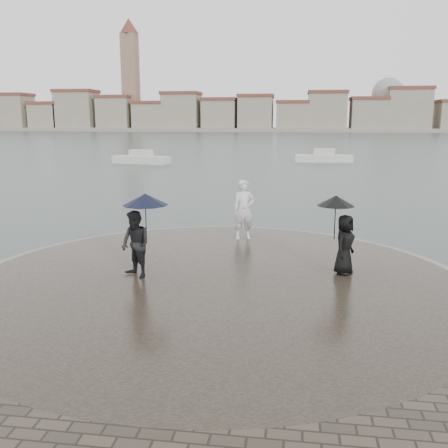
# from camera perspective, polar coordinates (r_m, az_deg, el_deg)

# --- Properties ---
(ground) EXTENTS (400.00, 400.00, 0.00)m
(ground) POSITION_cam_1_polar(r_m,az_deg,el_deg) (9.03, -4.55, -15.41)
(ground) COLOR #2B3835
(ground) RESTS_ON ground
(kerb_ring) EXTENTS (12.50, 12.50, 0.32)m
(kerb_ring) POSITION_cam_1_polar(r_m,az_deg,el_deg) (12.13, -0.89, -7.24)
(kerb_ring) COLOR gray
(kerb_ring) RESTS_ON ground
(quay_tip) EXTENTS (11.90, 11.90, 0.36)m
(quay_tip) POSITION_cam_1_polar(r_m,az_deg,el_deg) (12.12, -0.89, -7.14)
(quay_tip) COLOR #2D261E
(quay_tip) RESTS_ON ground
(statue) EXTENTS (0.79, 0.64, 1.90)m
(statue) POSITION_cam_1_polar(r_m,az_deg,el_deg) (15.90, 2.28, 1.65)
(statue) COLOR silver
(statue) RESTS_ON quay_tip
(visitor_left) EXTENTS (1.30, 1.13, 2.04)m
(visitor_left) POSITION_cam_1_polar(r_m,az_deg,el_deg) (12.17, -9.75, -0.77)
(visitor_left) COLOR black
(visitor_left) RESTS_ON quay_tip
(visitor_right) EXTENTS (1.09, 1.00, 1.95)m
(visitor_right) POSITION_cam_1_polar(r_m,az_deg,el_deg) (12.60, 13.32, -0.79)
(visitor_right) COLOR black
(visitor_right) RESTS_ON quay_tip
(far_skyline) EXTENTS (260.00, 20.00, 37.00)m
(far_skyline) POSITION_cam_1_polar(r_m,az_deg,el_deg) (168.72, 5.64, 12.36)
(far_skyline) COLOR gray
(far_skyline) RESTS_ON ground
(boats) EXTENTS (39.92, 11.12, 1.50)m
(boats) POSITION_cam_1_polar(r_m,az_deg,el_deg) (46.08, 11.59, 7.00)
(boats) COLOR beige
(boats) RESTS_ON ground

